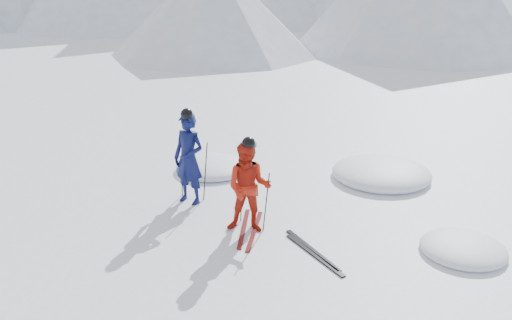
% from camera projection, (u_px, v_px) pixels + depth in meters
% --- Properties ---
extents(ground, '(160.00, 160.00, 0.00)m').
position_uv_depth(ground, '(340.00, 239.00, 10.32)').
color(ground, white).
rests_on(ground, ground).
extents(skier_blue, '(0.76, 0.53, 2.01)m').
position_uv_depth(skier_blue, '(189.00, 159.00, 11.61)').
color(skier_blue, '#0B1144').
rests_on(skier_blue, ground).
extents(skier_red, '(1.07, 0.96, 1.82)m').
position_uv_depth(skier_red, '(249.00, 188.00, 10.37)').
color(skier_red, '#B51E0E').
rests_on(skier_red, ground).
extents(pole_blue_left, '(0.13, 0.09, 1.34)m').
position_uv_depth(pole_blue_left, '(182.00, 169.00, 11.98)').
color(pole_blue_left, black).
rests_on(pole_blue_left, ground).
extents(pole_blue_right, '(0.13, 0.08, 1.34)m').
position_uv_depth(pole_blue_right, '(205.00, 172.00, 11.83)').
color(pole_blue_right, black).
rests_on(pole_blue_right, ground).
extents(pole_red_left, '(0.12, 0.10, 1.21)m').
position_uv_depth(pole_red_left, '(242.00, 195.00, 10.81)').
color(pole_red_left, black).
rests_on(pole_red_left, ground).
extents(pole_red_right, '(0.12, 0.09, 1.21)m').
position_uv_depth(pole_red_right, '(266.00, 202.00, 10.46)').
color(pole_red_right, black).
rests_on(pole_red_right, ground).
extents(ski_worn_left, '(0.75, 1.60, 0.03)m').
position_uv_depth(ski_worn_left, '(244.00, 228.00, 10.72)').
color(ski_worn_left, black).
rests_on(ski_worn_left, ground).
extents(ski_worn_right, '(0.65, 1.63, 0.03)m').
position_uv_depth(ski_worn_right, '(254.00, 231.00, 10.62)').
color(ski_worn_right, black).
rests_on(ski_worn_right, ground).
extents(ski_loose_a, '(1.45, 1.03, 0.03)m').
position_uv_depth(ski_loose_a, '(312.00, 250.00, 9.91)').
color(ski_loose_a, black).
rests_on(ski_loose_a, ground).
extents(ski_loose_b, '(1.48, 0.99, 0.03)m').
position_uv_depth(ski_loose_b, '(314.00, 255.00, 9.75)').
color(ski_loose_b, black).
rests_on(ski_loose_b, ground).
extents(snow_lumps, '(7.95, 4.92, 0.53)m').
position_uv_depth(snow_lumps, '(344.00, 184.00, 12.90)').
color(snow_lumps, white).
rests_on(snow_lumps, ground).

